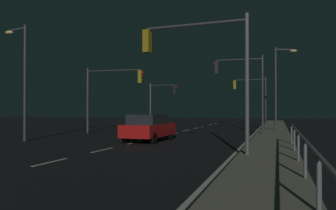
# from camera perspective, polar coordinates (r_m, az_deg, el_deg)

# --- Properties ---
(ground_plane) EXTENTS (112.00, 112.00, 0.00)m
(ground_plane) POSITION_cam_1_polar(r_m,az_deg,el_deg) (21.21, -4.61, -5.70)
(ground_plane) COLOR black
(ground_plane) RESTS_ON ground
(sidewalk_right) EXTENTS (2.29, 77.00, 0.14)m
(sidewalk_right) POSITION_cam_1_polar(r_m,az_deg,el_deg) (19.77, 15.70, -5.84)
(sidewalk_right) COLOR gray
(sidewalk_right) RESTS_ON ground
(lane_markings_center) EXTENTS (0.14, 50.00, 0.01)m
(lane_markings_center) POSITION_cam_1_polar(r_m,az_deg,el_deg) (24.49, -1.62, -5.00)
(lane_markings_center) COLOR silver
(lane_markings_center) RESTS_ON ground
(lane_edge_line) EXTENTS (0.14, 53.00, 0.01)m
(lane_edge_line) POSITION_cam_1_polar(r_m,az_deg,el_deg) (24.81, 12.66, -4.93)
(lane_edge_line) COLOR silver
(lane_edge_line) RESTS_ON ground
(car) EXTENTS (2.01, 4.47, 1.57)m
(car) POSITION_cam_1_polar(r_m,az_deg,el_deg) (21.26, -2.99, -3.47)
(car) COLOR #B71414
(car) RESTS_ON ground
(traffic_light_far_left) EXTENTS (4.53, 0.71, 5.39)m
(traffic_light_far_left) POSITION_cam_1_polar(r_m,az_deg,el_deg) (14.89, 4.66, 7.47)
(traffic_light_far_left) COLOR #4C4C51
(traffic_light_far_left) RESTS_ON sidewalk_right
(traffic_light_overhead_east) EXTENTS (4.68, 0.37, 5.08)m
(traffic_light_overhead_east) POSITION_cam_1_polar(r_m,az_deg,el_deg) (28.51, -8.64, 2.90)
(traffic_light_overhead_east) COLOR #38383D
(traffic_light_overhead_east) RESTS_ON ground
(traffic_light_mid_left) EXTENTS (3.57, 0.34, 5.55)m
(traffic_light_mid_left) POSITION_cam_1_polar(r_m,az_deg,el_deg) (26.95, 11.29, 3.96)
(traffic_light_mid_left) COLOR #2D3033
(traffic_light_mid_left) RESTS_ON sidewalk_right
(traffic_light_far_center) EXTENTS (3.40, 0.49, 4.90)m
(traffic_light_far_center) POSITION_cam_1_polar(r_m,az_deg,el_deg) (42.83, -0.93, 1.46)
(traffic_light_far_center) COLOR #4C4C51
(traffic_light_far_center) RESTS_ON ground
(traffic_light_near_right) EXTENTS (3.65, 0.35, 5.20)m
(traffic_light_near_right) POSITION_cam_1_polar(r_m,az_deg,el_deg) (41.29, 12.74, 2.05)
(traffic_light_near_right) COLOR #2D3033
(traffic_light_near_right) RESTS_ON sidewalk_right
(street_lamp_median) EXTENTS (1.77, 0.90, 6.74)m
(street_lamp_median) POSITION_cam_1_polar(r_m,az_deg,el_deg) (31.22, 16.86, 3.71)
(street_lamp_median) COLOR #2D3033
(street_lamp_median) RESTS_ON sidewalk_right
(street_lamp_far_end) EXTENTS (1.89, 0.77, 6.79)m
(street_lamp_far_end) POSITION_cam_1_polar(r_m,az_deg,el_deg) (23.37, -21.74, 4.92)
(street_lamp_far_end) COLOR #2D3033
(street_lamp_far_end) RESTS_ON ground
(barrier_fence) EXTENTS (0.09, 19.36, 0.98)m
(barrier_fence) POSITION_cam_1_polar(r_m,az_deg,el_deg) (9.89, 20.52, -6.34)
(barrier_fence) COLOR #59595E
(barrier_fence) RESTS_ON sidewalk_right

